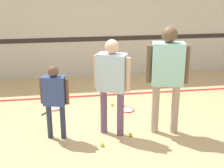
{
  "coord_description": "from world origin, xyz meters",
  "views": [
    {
      "loc": [
        -0.93,
        -4.86,
        2.51
      ],
      "look_at": [
        -0.17,
        -0.09,
        0.9
      ],
      "focal_mm": 50.0,
      "sensor_mm": 36.0,
      "label": 1
    }
  ],
  "objects_px": {
    "person_student_left": "(55,95)",
    "person_student_right": "(167,69)",
    "tennis_ball_by_spare_racket": "(112,104)",
    "tennis_ball_stray_left": "(131,134)",
    "tennis_ball_near_instructor": "(102,144)",
    "person_instructor": "(112,77)",
    "racket_spare_on_floor": "(127,109)",
    "racket_second_spare": "(53,108)"
  },
  "relations": [
    {
      "from": "racket_second_spare",
      "to": "tennis_ball_by_spare_racket",
      "type": "bearing_deg",
      "value": 123.62
    },
    {
      "from": "tennis_ball_near_instructor",
      "to": "person_student_left",
      "type": "bearing_deg",
      "value": 150.45
    },
    {
      "from": "racket_spare_on_floor",
      "to": "person_student_left",
      "type": "bearing_deg",
      "value": 116.85
    },
    {
      "from": "person_student_left",
      "to": "racket_second_spare",
      "type": "height_order",
      "value": "person_student_left"
    },
    {
      "from": "tennis_ball_near_instructor",
      "to": "person_student_right",
      "type": "bearing_deg",
      "value": 16.43
    },
    {
      "from": "racket_spare_on_floor",
      "to": "tennis_ball_stray_left",
      "type": "distance_m",
      "value": 1.13
    },
    {
      "from": "person_instructor",
      "to": "tennis_ball_by_spare_racket",
      "type": "distance_m",
      "value": 1.58
    },
    {
      "from": "tennis_ball_by_spare_racket",
      "to": "person_student_right",
      "type": "bearing_deg",
      "value": -61.51
    },
    {
      "from": "person_student_right",
      "to": "tennis_ball_near_instructor",
      "type": "bearing_deg",
      "value": 28.29
    },
    {
      "from": "person_student_left",
      "to": "person_student_right",
      "type": "relative_size",
      "value": 0.68
    },
    {
      "from": "person_instructor",
      "to": "racket_spare_on_floor",
      "type": "xyz_separation_m",
      "value": [
        0.46,
        0.97,
        -1.0
      ]
    },
    {
      "from": "tennis_ball_near_instructor",
      "to": "racket_spare_on_floor",
      "type": "bearing_deg",
      "value": 63.73
    },
    {
      "from": "person_student_right",
      "to": "tennis_ball_near_instructor",
      "type": "distance_m",
      "value": 1.61
    },
    {
      "from": "person_instructor",
      "to": "tennis_ball_stray_left",
      "type": "distance_m",
      "value": 1.03
    },
    {
      "from": "person_instructor",
      "to": "racket_spare_on_floor",
      "type": "relative_size",
      "value": 3.07
    },
    {
      "from": "racket_spare_on_floor",
      "to": "tennis_ball_near_instructor",
      "type": "height_order",
      "value": "tennis_ball_near_instructor"
    },
    {
      "from": "person_student_right",
      "to": "racket_spare_on_floor",
      "type": "relative_size",
      "value": 3.43
    },
    {
      "from": "racket_second_spare",
      "to": "racket_spare_on_floor",
      "type": "bearing_deg",
      "value": 114.15
    },
    {
      "from": "person_instructor",
      "to": "tennis_ball_stray_left",
      "type": "relative_size",
      "value": 24.76
    },
    {
      "from": "tennis_ball_by_spare_racket",
      "to": "person_student_left",
      "type": "bearing_deg",
      "value": -132.35
    },
    {
      "from": "person_student_left",
      "to": "person_instructor",
      "type": "bearing_deg",
      "value": 15.21
    },
    {
      "from": "person_instructor",
      "to": "tennis_ball_by_spare_racket",
      "type": "height_order",
      "value": "person_instructor"
    },
    {
      "from": "racket_spare_on_floor",
      "to": "tennis_ball_by_spare_racket",
      "type": "distance_m",
      "value": 0.37
    },
    {
      "from": "tennis_ball_by_spare_racket",
      "to": "racket_spare_on_floor",
      "type": "bearing_deg",
      "value": -43.87
    },
    {
      "from": "person_student_right",
      "to": "racket_spare_on_floor",
      "type": "xyz_separation_m",
      "value": [
        -0.44,
        1.05,
        -1.12
      ]
    },
    {
      "from": "tennis_ball_near_instructor",
      "to": "tennis_ball_stray_left",
      "type": "relative_size",
      "value": 1.0
    },
    {
      "from": "person_instructor",
      "to": "racket_second_spare",
      "type": "height_order",
      "value": "person_instructor"
    },
    {
      "from": "person_student_left",
      "to": "racket_spare_on_floor",
      "type": "relative_size",
      "value": 2.34
    },
    {
      "from": "racket_second_spare",
      "to": "tennis_ball_near_instructor",
      "type": "relative_size",
      "value": 8.31
    },
    {
      "from": "person_instructor",
      "to": "tennis_ball_stray_left",
      "type": "xyz_separation_m",
      "value": [
        0.29,
        -0.15,
        -0.98
      ]
    },
    {
      "from": "tennis_ball_near_instructor",
      "to": "tennis_ball_by_spare_racket",
      "type": "distance_m",
      "value": 1.69
    },
    {
      "from": "person_student_left",
      "to": "tennis_ball_by_spare_racket",
      "type": "height_order",
      "value": "person_student_left"
    },
    {
      "from": "tennis_ball_by_spare_racket",
      "to": "tennis_ball_stray_left",
      "type": "height_order",
      "value": "same"
    },
    {
      "from": "racket_spare_on_floor",
      "to": "tennis_ball_stray_left",
      "type": "relative_size",
      "value": 8.07
    },
    {
      "from": "tennis_ball_stray_left",
      "to": "tennis_ball_near_instructor",
      "type": "bearing_deg",
      "value": -153.13
    },
    {
      "from": "racket_second_spare",
      "to": "person_student_left",
      "type": "bearing_deg",
      "value": 39.26
    },
    {
      "from": "person_student_left",
      "to": "person_student_right",
      "type": "distance_m",
      "value": 1.87
    },
    {
      "from": "person_student_left",
      "to": "person_student_right",
      "type": "height_order",
      "value": "person_student_right"
    },
    {
      "from": "person_instructor",
      "to": "racket_second_spare",
      "type": "distance_m",
      "value": 1.91
    },
    {
      "from": "person_student_left",
      "to": "tennis_ball_by_spare_racket",
      "type": "bearing_deg",
      "value": 62.26
    },
    {
      "from": "person_student_left",
      "to": "tennis_ball_by_spare_racket",
      "type": "xyz_separation_m",
      "value": [
        1.13,
        1.24,
        -0.74
      ]
    },
    {
      "from": "tennis_ball_stray_left",
      "to": "person_student_left",
      "type": "bearing_deg",
      "value": 173.49
    }
  ]
}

